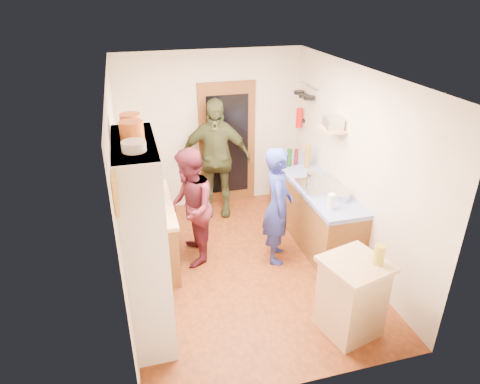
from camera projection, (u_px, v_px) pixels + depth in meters
name	position (u px, v px, depth m)	size (l,w,h in m)	color
floor	(244.00, 266.00, 5.90)	(3.00, 4.00, 0.02)	brown
ceiling	(246.00, 73.00, 4.74)	(3.00, 4.00, 0.02)	silver
wall_back	(212.00, 131.00, 7.06)	(3.00, 0.02, 2.60)	beige
wall_front	(310.00, 276.00, 3.58)	(3.00, 0.02, 2.60)	beige
wall_left	(120.00, 194.00, 4.96)	(0.02, 4.00, 2.60)	beige
wall_right	(354.00, 167.00, 5.67)	(0.02, 4.00, 2.60)	beige
door_frame	(227.00, 145.00, 7.19)	(0.95, 0.06, 2.10)	brown
door_glass	(228.00, 145.00, 7.16)	(0.70, 0.02, 1.70)	black
hutch_body	(145.00, 242.00, 4.41)	(0.40, 1.20, 2.20)	white
hutch_top_shelf	(133.00, 143.00, 3.93)	(0.40, 1.14, 0.04)	white
plate_stack	(134.00, 146.00, 3.68)	(0.21, 0.21, 0.09)	white
orange_pot_a	(132.00, 130.00, 3.93)	(0.22, 0.22, 0.18)	orange
orange_pot_b	(131.00, 123.00, 4.13)	(0.20, 0.20, 0.18)	orange
left_counter_base	(151.00, 235.00, 5.81)	(0.60, 1.40, 0.85)	brown
left_counter_top	(148.00, 205.00, 5.61)	(0.64, 1.44, 0.05)	tan
toaster	(154.00, 215.00, 5.15)	(0.24, 0.16, 0.18)	white
kettle	(144.00, 204.00, 5.41)	(0.15, 0.15, 0.17)	white
orange_bowl	(152.00, 195.00, 5.72)	(0.20, 0.20, 0.09)	orange
chopping_board	(146.00, 184.00, 6.11)	(0.30, 0.22, 0.03)	tan
right_counter_base	(312.00, 211.00, 6.42)	(0.60, 2.20, 0.84)	brown
right_counter_top	(315.00, 184.00, 6.22)	(0.62, 2.22, 0.06)	#1C33B6
hob	(320.00, 186.00, 6.05)	(0.55, 0.58, 0.04)	silver
pot_on_hob	(313.00, 177.00, 6.14)	(0.18, 0.18, 0.12)	silver
bottle_a	(289.00, 158.00, 6.68)	(0.07, 0.07, 0.29)	#143F14
bottle_b	(296.00, 157.00, 6.75)	(0.06, 0.06, 0.26)	#591419
bottle_c	(308.00, 156.00, 6.63)	(0.09, 0.09, 0.36)	olive
paper_towel	(331.00, 202.00, 5.42)	(0.10, 0.10, 0.21)	white
mixing_bowl	(340.00, 196.00, 5.70)	(0.26, 0.26, 0.10)	silver
island_base	(351.00, 299.00, 4.63)	(0.55, 0.55, 0.86)	tan
island_top	(356.00, 264.00, 4.43)	(0.62, 0.62, 0.05)	tan
cutting_board	(349.00, 263.00, 4.44)	(0.35, 0.28, 0.02)	white
oil_jar	(379.00, 254.00, 4.35)	(0.11, 0.11, 0.22)	#AD9E2D
pan_rail	(309.00, 86.00, 6.65)	(0.02, 0.02, 0.65)	silver
pan_hang_a	(309.00, 98.00, 6.54)	(0.18, 0.18, 0.05)	black
pan_hang_b	(304.00, 96.00, 6.72)	(0.16, 0.16, 0.05)	black
pan_hang_c	(299.00, 92.00, 6.89)	(0.17, 0.17, 0.05)	black
wall_shelf	(332.00, 129.00, 5.85)	(0.26, 0.42, 0.03)	tan
radio	(333.00, 123.00, 5.81)	(0.22, 0.30, 0.15)	silver
ext_bracket	(302.00, 121.00, 7.07)	(0.06, 0.10, 0.04)	black
fire_extinguisher	(299.00, 118.00, 7.03)	(0.11, 0.11, 0.32)	red
picture_frame	(116.00, 193.00, 3.30)	(0.03, 0.25, 0.30)	gold
person_hob	(280.00, 207.00, 5.69)	(0.60, 0.39, 1.65)	navy
person_left	(192.00, 207.00, 5.70)	(0.80, 0.62, 1.64)	#4C1823
person_back	(216.00, 158.00, 6.83)	(1.14, 0.48, 1.95)	#353B20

